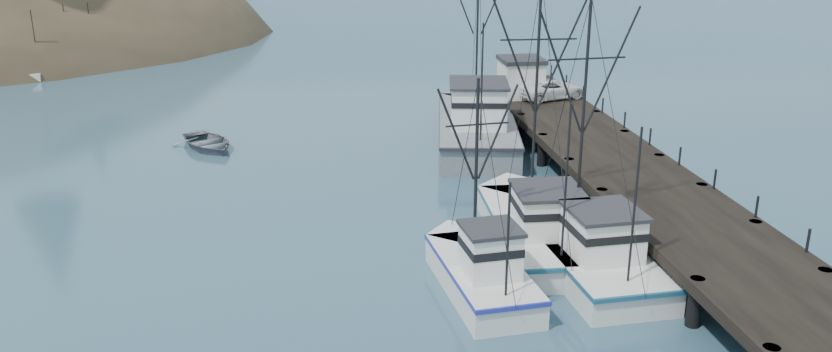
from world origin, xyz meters
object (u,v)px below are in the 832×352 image
Objects in this scene: motorboat at (208,148)px; work_vessel at (476,124)px; trawler_far at (536,226)px; pier_shed at (521,77)px; trawler_mid at (480,271)px; trawler_near at (585,248)px; pickup_truck at (552,89)px; pier at (614,162)px.

work_vessel is at bearing -31.30° from motorboat.
motorboat is (-16.94, 18.03, -0.82)m from trawler_far.
trawler_far is at bearing -103.12° from pier_shed.
trawler_mid is 26.12m from motorboat.
trawler_near is at bearing -98.44° from pier_shed.
trawler_near is 23.91m from pickup_truck.
trawler_mid is 0.54× the size of work_vessel.
work_vessel reaches higher than pier.
pier_shed is at bearing 44.29° from pickup_truck.
work_vessel is 17.79m from motorboat.
trawler_far is 21.54m from pickup_truck.
motorboat is at bearing 131.23° from trawler_near.
trawler_mid is (-5.09, -1.60, -0.00)m from trawler_near.
pickup_truck is at bearing -22.32° from motorboat.
pier is at bearing 62.03° from trawler_near.
pier is at bearing -62.63° from work_vessel.
trawler_far reaches higher than motorboat.
pier_shed is 2.37m from pickup_truck.
trawler_far reaches higher than pickup_truck.
pier_shed reaches higher than pier.
pier_shed reaches higher than motorboat.
motorboat is at bearing -171.31° from pier_shed.
trawler_mid is at bearing 139.70° from pickup_truck.
pier_shed is at bearing 94.88° from pier.
trawler_mid is 21.88m from work_vessel.
pier_shed is (4.98, 21.38, 2.60)m from trawler_far.
work_vessel is 3.34× the size of pickup_truck.
trawler_near is 1.32× the size of trawler_mid.
trawler_mid is 1.82× the size of pickup_truck.
pier is 14.03m from pickup_truck.
trawler_far is 3.91× the size of pier_shed.
work_vessel is at bearing -133.37° from pier_shed.
motorboat is at bearing 176.45° from work_vessel.
pier is 8.34× the size of motorboat.
work_vessel is 5.24× the size of pier_shed.
trawler_near is 19.82m from work_vessel.
trawler_near reaches higher than pier.
trawler_near is at bearing -64.36° from trawler_far.
trawler_far is at bearing -74.53° from motorboat.
pier is 8.94m from trawler_far.
trawler_mid reaches higher than pickup_truck.
pier is 10.45m from trawler_near.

